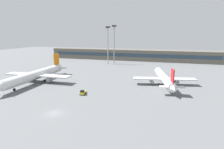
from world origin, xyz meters
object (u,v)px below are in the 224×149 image
at_px(airplane_near, 36,75).
at_px(baggage_tug_yellow, 83,92).
at_px(floodlight_tower_east, 108,43).
at_px(airplane_mid, 164,78).
at_px(floodlight_tower_west, 114,42).

height_order(airplane_near, baggage_tug_yellow, airplane_near).
bearing_deg(floodlight_tower_east, airplane_mid, -48.64).
height_order(airplane_near, floodlight_tower_west, floodlight_tower_west).
relative_size(airplane_near, floodlight_tower_west, 1.64).
height_order(airplane_mid, floodlight_tower_west, floodlight_tower_west).
bearing_deg(airplane_near, baggage_tug_yellow, -18.35).
height_order(floodlight_tower_west, floodlight_tower_east, floodlight_tower_west).
bearing_deg(floodlight_tower_east, baggage_tug_yellow, -79.63).
bearing_deg(airplane_near, floodlight_tower_west, 73.54).
xyz_separation_m(baggage_tug_yellow, floodlight_tower_east, (-12.79, 69.89, 14.93)).
height_order(airplane_mid, floodlight_tower_east, floodlight_tower_east).
height_order(airplane_near, airplane_mid, airplane_near).
bearing_deg(floodlight_tower_west, floodlight_tower_east, -138.80).
xyz_separation_m(airplane_near, airplane_mid, (56.07, 14.11, -0.58)).
bearing_deg(baggage_tug_yellow, floodlight_tower_east, 100.37).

